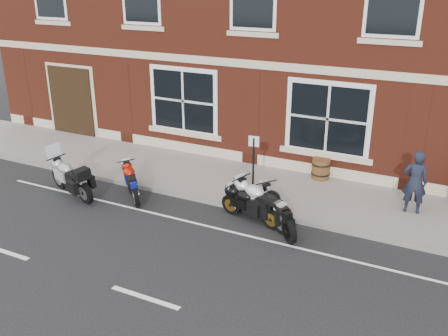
{
  "coord_description": "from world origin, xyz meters",
  "views": [
    {
      "loc": [
        5.11,
        -9.75,
        6.09
      ],
      "look_at": [
        -0.52,
        1.6,
        1.07
      ],
      "focal_mm": 40.0,
      "sensor_mm": 36.0,
      "label": 1
    }
  ],
  "objects": [
    {
      "name": "kerb",
      "position": [
        0.0,
        1.42,
        0.06
      ],
      "size": [
        30.0,
        0.16,
        0.12
      ],
      "primitive_type": "cube",
      "color": "slate",
      "rests_on": "ground"
    },
    {
      "name": "ground",
      "position": [
        0.0,
        0.0,
        0.0
      ],
      "size": [
        80.0,
        80.0,
        0.0
      ],
      "primitive_type": "plane",
      "color": "black",
      "rests_on": "ground"
    },
    {
      "name": "parking_sign",
      "position": [
        0.37,
        1.55,
        1.28
      ],
      "size": [
        0.28,
        0.05,
        2.01
      ],
      "rotation": [
        0.0,
        0.0,
        0.11
      ],
      "color": "black",
      "rests_on": "sidewalk"
    },
    {
      "name": "moto_sport_black",
      "position": [
        0.56,
        0.98,
        0.49
      ],
      "size": [
        1.86,
        0.56,
        0.85
      ],
      "rotation": [
        0.0,
        0.0,
        1.33
      ],
      "color": "black",
      "rests_on": "ground"
    },
    {
      "name": "barrel_planter",
      "position": [
        1.46,
        4.3,
        0.44
      ],
      "size": [
        0.58,
        0.58,
        0.64
      ],
      "color": "#533F16",
      "rests_on": "sidewalk"
    },
    {
      "name": "moto_sport_silver",
      "position": [
        0.83,
        1.02,
        0.58
      ],
      "size": [
        2.12,
        1.03,
        1.01
      ],
      "rotation": [
        0.0,
        0.0,
        1.16
      ],
      "color": "black",
      "rests_on": "ground"
    },
    {
      "name": "moto_sport_red",
      "position": [
        -3.07,
        0.87,
        0.49
      ],
      "size": [
        1.41,
        1.45,
        0.86
      ],
      "rotation": [
        0.0,
        0.0,
        0.77
      ],
      "color": "black",
      "rests_on": "ground"
    },
    {
      "name": "moto_naked_black",
      "position": [
        1.33,
        0.93,
        0.55
      ],
      "size": [
        1.54,
        1.63,
        0.95
      ],
      "rotation": [
        0.0,
        0.0,
        0.76
      ],
      "color": "black",
      "rests_on": "ground"
    },
    {
      "name": "sidewalk",
      "position": [
        0.0,
        3.0,
        0.06
      ],
      "size": [
        30.0,
        3.0,
        0.12
      ],
      "primitive_type": "cube",
      "color": "slate",
      "rests_on": "ground"
    },
    {
      "name": "moto_touring_silver",
      "position": [
        -4.75,
        0.19,
        0.57
      ],
      "size": [
        2.06,
        0.87,
        1.41
      ],
      "rotation": [
        0.0,
        0.0,
        1.23
      ],
      "color": "black",
      "rests_on": "ground"
    },
    {
      "name": "pedestrian_left",
      "position": [
        4.27,
        3.13,
        0.97
      ],
      "size": [
        0.67,
        0.49,
        1.71
      ],
      "primitive_type": "imported",
      "rotation": [
        0.0,
        0.0,
        3.28
      ],
      "color": "black",
      "rests_on": "sidewalk"
    }
  ]
}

